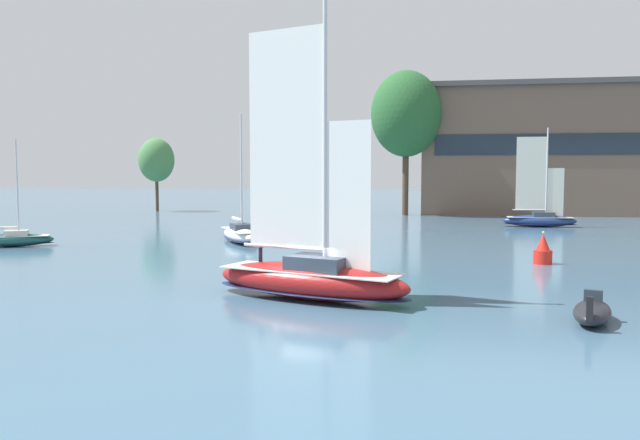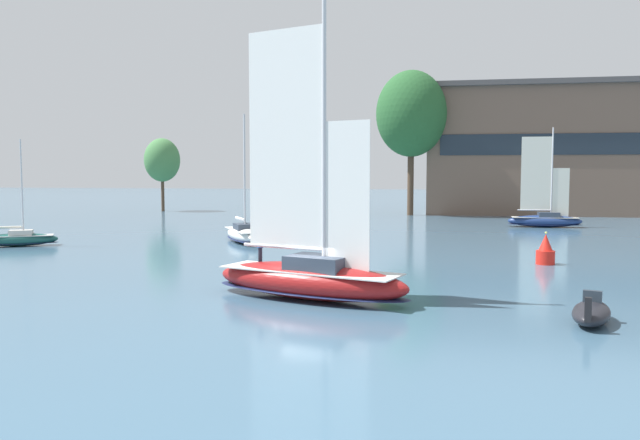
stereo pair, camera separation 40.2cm
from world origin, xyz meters
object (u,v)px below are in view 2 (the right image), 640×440
at_px(sailboat_moored_near_marina, 17,239).
at_px(channel_buoy, 545,251).
at_px(tree_shore_left, 162,160).
at_px(tree_shore_center, 411,114).
at_px(motor_tender, 591,313).
at_px(sailboat_main, 309,276).
at_px(sailboat_moored_mid_channel, 545,219).
at_px(sailboat_moored_far_slip, 243,234).

xyz_separation_m(sailboat_moored_near_marina, channel_buoy, (40.63, -3.09, 0.27)).
relative_size(tree_shore_left, channel_buoy, 5.27).
height_order(tree_shore_left, tree_shore_center, tree_shore_center).
xyz_separation_m(tree_shore_left, channel_buoy, (48.60, -49.23, -7.09)).
distance_m(tree_shore_center, motor_tender, 65.20).
bearing_deg(sailboat_main, sailboat_moored_near_marina, 148.61).
distance_m(sailboat_moored_near_marina, sailboat_moored_mid_channel, 52.70).
distance_m(sailboat_moored_far_slip, channel_buoy, 25.03).
height_order(tree_shore_left, sailboat_moored_far_slip, tree_shore_left).
xyz_separation_m(tree_shore_left, sailboat_moored_near_marina, (7.96, -46.13, -7.36)).
distance_m(sailboat_moored_mid_channel, sailboat_moored_far_slip, 34.84).
distance_m(sailboat_moored_near_marina, motor_tender, 44.12).
distance_m(sailboat_moored_far_slip, motor_tender, 33.94).
bearing_deg(sailboat_moored_mid_channel, sailboat_main, -112.88).
distance_m(tree_shore_center, sailboat_moored_far_slip, 41.84).
bearing_deg(sailboat_moored_mid_channel, tree_shore_left, 159.66).
bearing_deg(sailboat_moored_mid_channel, sailboat_moored_near_marina, -150.13).
bearing_deg(sailboat_main, motor_tender, -13.61).
bearing_deg(channel_buoy, sailboat_main, -133.70).
bearing_deg(sailboat_moored_mid_channel, motor_tender, -97.71).
relative_size(tree_shore_center, sailboat_main, 1.45).
relative_size(sailboat_main, channel_buoy, 6.50).
relative_size(sailboat_moored_far_slip, channel_buoy, 5.07).
xyz_separation_m(tree_shore_center, sailboat_main, (-2.93, -60.20, -13.08)).
height_order(tree_shore_center, channel_buoy, tree_shore_center).
height_order(tree_shore_left, channel_buoy, tree_shore_left).
bearing_deg(sailboat_moored_near_marina, tree_shore_center, 54.93).
relative_size(sailboat_main, motor_tender, 3.70).
bearing_deg(sailboat_moored_far_slip, channel_buoy, -21.37).
distance_m(tree_shore_left, sailboat_moored_near_marina, 47.39).
bearing_deg(sailboat_moored_near_marina, channel_buoy, -4.35).
distance_m(sailboat_main, sailboat_moored_near_marina, 32.26).
bearing_deg(sailboat_main, sailboat_moored_mid_channel, 67.12).
xyz_separation_m(tree_shore_left, sailboat_moored_mid_channel, (53.67, -19.89, -7.05)).
height_order(tree_shore_center, sailboat_moored_far_slip, tree_shore_center).
bearing_deg(sailboat_moored_near_marina, sailboat_main, -31.39).
height_order(sailboat_moored_mid_channel, sailboat_moored_far_slip, sailboat_moored_mid_channel).
bearing_deg(sailboat_moored_near_marina, tree_shore_left, 99.80).
height_order(sailboat_main, sailboat_moored_far_slip, sailboat_main).
bearing_deg(tree_shore_center, sailboat_main, -92.79).
bearing_deg(sailboat_moored_far_slip, tree_shore_left, 122.24).
bearing_deg(sailboat_moored_far_slip, tree_shore_center, 70.64).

